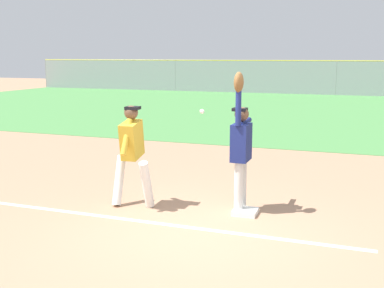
{
  "coord_description": "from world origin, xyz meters",
  "views": [
    {
      "loc": [
        2.22,
        -6.33,
        2.52
      ],
      "look_at": [
        -0.58,
        1.25,
        1.05
      ],
      "focal_mm": 45.53,
      "sensor_mm": 36.0,
      "label": 1
    }
  ],
  "objects": [
    {
      "name": "runner",
      "position": [
        -1.46,
        0.75,
        1.0
      ],
      "size": [
        0.76,
        0.85,
        1.72
      ],
      "rotation": [
        0.0,
        0.0,
        0.09
      ],
      "color": "white",
      "rests_on": "ground_plane"
    },
    {
      "name": "ground_plane",
      "position": [
        0.0,
        0.0,
        0.0
      ],
      "size": [
        78.08,
        78.08,
        0.0
      ],
      "primitive_type": "plane",
      "color": "tan"
    },
    {
      "name": "fielder",
      "position": [
        0.3,
        1.13,
        1.12
      ],
      "size": [
        0.27,
        0.89,
        2.28
      ],
      "rotation": [
        0.0,
        0.0,
        3.15
      ],
      "color": "silver",
      "rests_on": "ground_plane"
    },
    {
      "name": "baseball",
      "position": [
        -0.28,
        0.9,
        1.65
      ],
      "size": [
        0.07,
        0.07,
        0.07
      ],
      "primitive_type": "sphere",
      "color": "white"
    },
    {
      "name": "outfield_fence",
      "position": [
        0.0,
        26.37,
        1.11
      ],
      "size": [
        44.65,
        0.08,
        2.22
      ],
      "color": "#93999E",
      "rests_on": "ground_plane"
    },
    {
      "name": "parked_car_green",
      "position": [
        -6.8,
        28.86,
        0.67
      ],
      "size": [
        4.54,
        2.4,
        1.25
      ],
      "rotation": [
        0.0,
        0.0,
        0.08
      ],
      "color": "#1E6B33",
      "rests_on": "ground_plane"
    },
    {
      "name": "first_base",
      "position": [
        0.42,
        1.03,
        0.04
      ],
      "size": [
        0.39,
        0.39,
        0.08
      ],
      "primitive_type": "cube",
      "rotation": [
        0.0,
        0.0,
        0.03
      ],
      "color": "white",
      "rests_on": "ground_plane"
    },
    {
      "name": "parked_car_white",
      "position": [
        -1.36,
        29.49,
        0.67
      ],
      "size": [
        4.41,
        2.15,
        1.25
      ],
      "rotation": [
        0.0,
        0.0,
        -0.01
      ],
      "color": "white",
      "rests_on": "ground_plane"
    },
    {
      "name": "chalk_foul_line",
      "position": [
        -3.58,
        0.13,
        0.0
      ],
      "size": [
        12.0,
        0.12,
        0.01
      ],
      "primitive_type": "cube",
      "rotation": [
        0.0,
        0.0,
        0.0
      ],
      "color": "white",
      "rests_on": "ground_plane"
    },
    {
      "name": "outfield_grass",
      "position": [
        0.0,
        16.54,
        0.01
      ],
      "size": [
        44.57,
        19.66,
        0.01
      ],
      "primitive_type": "cube",
      "color": "#4C8C47",
      "rests_on": "ground_plane"
    }
  ]
}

